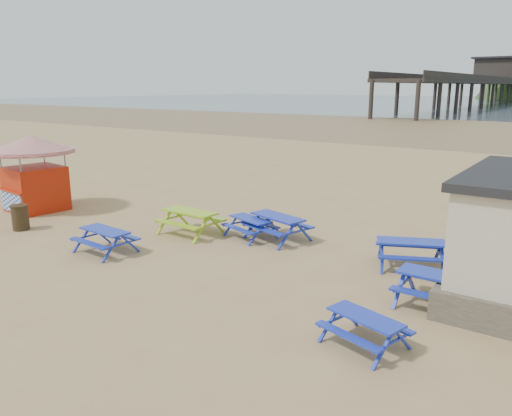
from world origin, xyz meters
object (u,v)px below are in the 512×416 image
Objects in this scene: picnic_table_blue_b at (251,228)px; ice_cream_kiosk at (33,164)px; picnic_table_blue_a at (278,228)px; litter_bin at (20,217)px; picnic_table_yellow at (190,222)px.

ice_cream_kiosk is (-9.80, -1.92, 1.64)m from picnic_table_blue_b.
picnic_table_blue_b is 10.12m from ice_cream_kiosk.
picnic_table_blue_a is at bearing 18.87° from ice_cream_kiosk.
litter_bin reaches higher than picnic_table_blue_a.
picnic_table_blue_a is at bearing 27.35° from litter_bin.
picnic_table_blue_a is 0.60× the size of ice_cream_kiosk.
ice_cream_kiosk is (-10.70, -2.26, 1.57)m from picnic_table_blue_a.
picnic_table_blue_a is 9.48m from litter_bin.
picnic_table_yellow is (-2.02, -0.87, 0.08)m from picnic_table_blue_b.
picnic_table_yellow is at bearing -142.14° from picnic_table_blue_a.
picnic_table_blue_a is 2.54× the size of litter_bin.
picnic_table_yellow is at bearing 14.64° from ice_cream_kiosk.
ice_cream_kiosk reaches higher than litter_bin.
litter_bin is (2.28, -2.10, -1.52)m from ice_cream_kiosk.
litter_bin is at bearing -148.49° from picnic_table_yellow.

